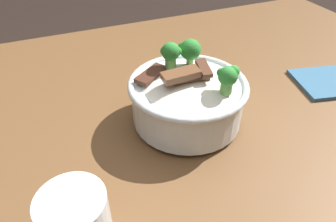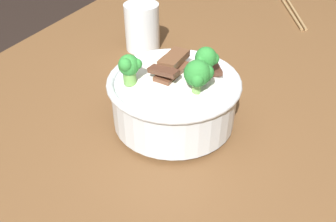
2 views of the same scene
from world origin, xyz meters
The scene contains 3 objects.
dining_table centered at (0.00, 0.00, 0.69)m, with size 1.48×0.94×0.81m.
rice_bowl centered at (0.05, -0.01, 0.87)m, with size 0.21×0.21×0.14m.
folded_napkin centered at (0.38, -0.02, 0.82)m, with size 0.12×0.12×0.01m, color #386689.
Camera 1 is at (-0.15, -0.40, 1.18)m, focal length 32.73 mm.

